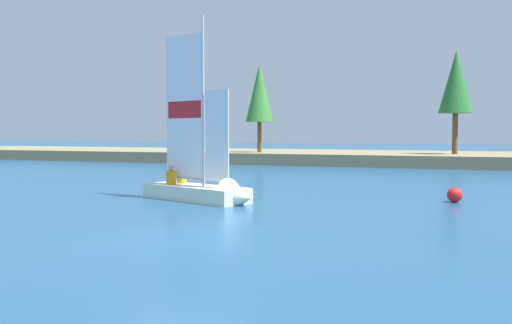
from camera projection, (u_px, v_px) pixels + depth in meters
ground_plane at (174, 241)px, 11.90m from camera, size 200.00×200.00×0.00m
shore_bank at (385, 158)px, 41.00m from camera, size 80.00×10.80×0.79m
shoreline_tree_left at (259, 93)px, 41.15m from camera, size 2.00×2.00×6.42m
shoreline_tree_midleft at (456, 82)px, 37.80m from camera, size 2.21×2.21×6.88m
sailboat at (208, 186)px, 18.53m from camera, size 4.63×2.76×6.36m
channel_buoy at (455, 195)px, 18.39m from camera, size 0.49×0.49×0.49m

